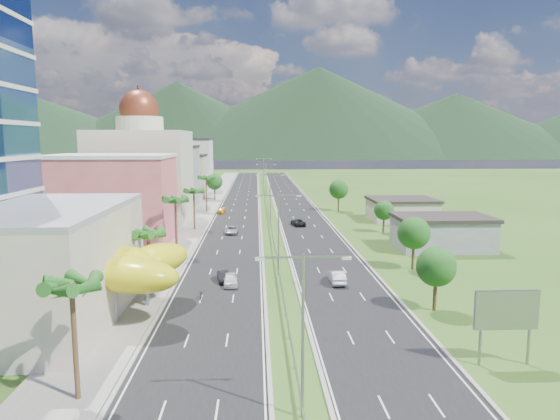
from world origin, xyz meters
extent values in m
plane|color=#2D5119|center=(0.00, 0.00, 0.00)|extent=(500.00, 500.00, 0.00)
cube|color=black|center=(-7.50, 90.00, 0.02)|extent=(11.00, 260.00, 0.04)
cube|color=black|center=(7.50, 90.00, 0.02)|extent=(11.00, 260.00, 0.04)
cube|color=gray|center=(-17.00, 90.00, 0.06)|extent=(7.00, 260.00, 0.12)
cube|color=gray|center=(0.00, 72.00, 0.62)|extent=(0.08, 216.00, 0.28)
cube|color=gray|center=(0.00, 174.00, 0.35)|extent=(0.10, 0.12, 0.70)
cylinder|color=gray|center=(0.00, -25.00, 5.50)|extent=(0.20, 0.20, 11.00)
cube|color=gray|center=(-1.44, -25.00, 10.80)|extent=(2.88, 0.12, 0.12)
cube|color=gray|center=(1.44, -25.00, 10.80)|extent=(2.88, 0.12, 0.12)
cube|color=silver|center=(-2.72, -25.00, 10.70)|extent=(0.60, 0.25, 0.18)
cube|color=silver|center=(2.72, -25.00, 10.70)|extent=(0.60, 0.25, 0.18)
cylinder|color=gray|center=(0.00, 10.00, 5.50)|extent=(0.20, 0.20, 11.00)
cube|color=gray|center=(-1.44, 10.00, 10.80)|extent=(2.88, 0.12, 0.12)
cube|color=gray|center=(1.44, 10.00, 10.80)|extent=(2.88, 0.12, 0.12)
cube|color=silver|center=(-2.72, 10.00, 10.70)|extent=(0.60, 0.25, 0.18)
cube|color=silver|center=(2.72, 10.00, 10.70)|extent=(0.60, 0.25, 0.18)
cylinder|color=gray|center=(0.00, 50.00, 5.50)|extent=(0.20, 0.20, 11.00)
cube|color=gray|center=(-1.44, 50.00, 10.80)|extent=(2.88, 0.12, 0.12)
cube|color=gray|center=(1.44, 50.00, 10.80)|extent=(2.88, 0.12, 0.12)
cube|color=silver|center=(-2.72, 50.00, 10.70)|extent=(0.60, 0.25, 0.18)
cube|color=silver|center=(2.72, 50.00, 10.70)|extent=(0.60, 0.25, 0.18)
cylinder|color=gray|center=(0.00, 95.00, 5.50)|extent=(0.20, 0.20, 11.00)
cube|color=gray|center=(-1.44, 95.00, 10.80)|extent=(2.88, 0.12, 0.12)
cube|color=gray|center=(1.44, 95.00, 10.80)|extent=(2.88, 0.12, 0.12)
cube|color=silver|center=(-2.72, 95.00, 10.70)|extent=(0.60, 0.25, 0.18)
cube|color=silver|center=(2.72, 95.00, 10.70)|extent=(0.60, 0.25, 0.18)
cylinder|color=gray|center=(0.00, 140.00, 5.50)|extent=(0.20, 0.20, 11.00)
cube|color=gray|center=(-1.44, 140.00, 10.80)|extent=(2.88, 0.12, 0.12)
cube|color=gray|center=(1.44, 140.00, 10.80)|extent=(2.88, 0.12, 0.12)
cube|color=silver|center=(-2.72, 140.00, 10.70)|extent=(0.60, 0.25, 0.18)
cube|color=silver|center=(2.72, 140.00, 10.70)|extent=(0.60, 0.25, 0.18)
cylinder|color=gray|center=(-24.00, -2.00, 2.00)|extent=(0.50, 0.50, 4.00)
cylinder|color=gray|center=(-17.00, -7.00, 2.00)|extent=(0.50, 0.50, 4.00)
cylinder|color=gray|center=(-21.00, -10.00, 2.00)|extent=(0.50, 0.50, 4.00)
cylinder|color=gray|center=(-15.00, -2.00, 2.00)|extent=(0.50, 0.50, 4.00)
cube|color=#D2565D|center=(-28.00, 32.00, 7.50)|extent=(20.00, 15.00, 15.00)
cube|color=beige|center=(-28.00, 55.00, 10.00)|extent=(20.00, 20.00, 20.00)
cylinder|color=beige|center=(-28.00, 55.00, 21.50)|extent=(10.00, 10.00, 3.00)
sphere|color=maroon|center=(-28.00, 55.00, 24.50)|extent=(8.40, 8.40, 8.40)
cube|color=gray|center=(-27.00, 80.00, 8.00)|extent=(16.00, 15.00, 16.00)
cube|color=#B5A695|center=(-27.00, 102.00, 6.50)|extent=(16.00, 15.00, 13.00)
cube|color=silver|center=(-27.00, 125.00, 9.00)|extent=(16.00, 15.00, 18.00)
cylinder|color=gray|center=(15.00, -18.00, 1.60)|extent=(0.24, 0.24, 3.20)
cylinder|color=gray|center=(19.00, -18.00, 1.60)|extent=(0.24, 0.24, 3.20)
cube|color=#D85919|center=(17.00, -18.00, 4.60)|extent=(5.20, 0.35, 3.20)
cube|color=gray|center=(28.00, 25.00, 2.50)|extent=(15.00, 10.00, 5.00)
cube|color=#B5A695|center=(30.00, 55.00, 2.20)|extent=(14.00, 12.00, 4.40)
cylinder|color=#47301C|center=(-15.50, -22.00, 4.25)|extent=(0.36, 0.36, 8.50)
cylinder|color=#47301C|center=(-15.50, 2.00, 3.75)|extent=(0.36, 0.36, 7.50)
cylinder|color=#47301C|center=(-15.50, 22.00, 4.50)|extent=(0.36, 0.36, 9.00)
cylinder|color=#47301C|center=(-15.50, 45.00, 4.00)|extent=(0.36, 0.36, 8.00)
cylinder|color=#47301C|center=(-15.50, 70.00, 4.40)|extent=(0.36, 0.36, 8.80)
cylinder|color=#47301C|center=(-15.50, 95.00, 2.45)|extent=(0.40, 0.40, 4.90)
sphere|color=#22591C|center=(-15.50, 95.00, 5.60)|extent=(4.90, 4.90, 4.90)
cylinder|color=#47301C|center=(16.00, -5.00, 2.10)|extent=(0.40, 0.40, 4.20)
sphere|color=#22591C|center=(16.00, -5.00, 4.80)|extent=(4.20, 4.20, 4.20)
cylinder|color=#47301C|center=(19.00, 12.00, 2.27)|extent=(0.40, 0.40, 4.55)
sphere|color=#22591C|center=(19.00, 12.00, 5.20)|extent=(4.55, 4.55, 4.55)
cylinder|color=#47301C|center=(22.00, 40.00, 1.92)|extent=(0.40, 0.40, 3.85)
sphere|color=#22591C|center=(22.00, 40.00, 4.40)|extent=(3.85, 3.85, 3.85)
cylinder|color=#47301C|center=(18.00, 70.00, 2.45)|extent=(0.40, 0.40, 4.90)
sphere|color=#22591C|center=(18.00, 70.00, 5.60)|extent=(4.90, 4.90, 4.90)
imported|color=white|center=(-6.23, 5.27, 0.78)|extent=(2.07, 4.48, 1.49)
imported|color=black|center=(-7.26, 7.12, 0.69)|extent=(2.03, 4.14, 1.30)
imported|color=#9B9DA2|center=(-7.80, 39.94, 0.75)|extent=(2.43, 5.15, 1.42)
imported|color=gold|center=(-11.60, 67.30, 0.66)|extent=(1.96, 4.36, 1.24)
imported|color=#B8BBC1|center=(7.23, 5.60, 0.86)|extent=(1.75, 4.96, 1.63)
imported|color=black|center=(5.86, 48.60, 0.75)|extent=(3.14, 5.39, 1.41)
imported|color=black|center=(-9.31, 0.07, 0.70)|extent=(0.77, 2.09, 1.31)
camera|label=1|loc=(-2.91, -55.39, 18.08)|focal=32.00mm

